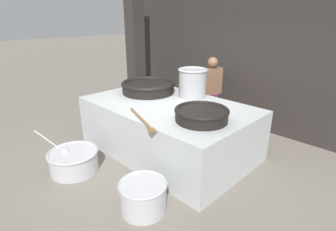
{
  "coord_description": "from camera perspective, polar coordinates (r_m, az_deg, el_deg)",
  "views": [
    {
      "loc": [
        3.29,
        -3.3,
        2.49
      ],
      "look_at": [
        0.0,
        0.0,
        0.72
      ],
      "focal_mm": 28.0,
      "sensor_mm": 36.0,
      "label": 1
    }
  ],
  "objects": [
    {
      "name": "ground_plane",
      "position": [
        5.29,
        0.0,
        -7.31
      ],
      "size": [
        60.0,
        60.0,
        0.0
      ],
      "primitive_type": "plane",
      "color": "slate"
    },
    {
      "name": "cook",
      "position": [
        6.08,
        9.32,
        5.33
      ],
      "size": [
        0.45,
        0.65,
        1.66
      ],
      "rotation": [
        0.0,
        0.0,
        2.93
      ],
      "color": "brown",
      "rests_on": "ground_plane"
    },
    {
      "name": "giant_wok_near",
      "position": [
        5.61,
        -4.32,
        6.29
      ],
      "size": [
        1.14,
        1.14,
        0.24
      ],
      "color": "black",
      "rests_on": "hearth_platform"
    },
    {
      "name": "giant_wok_far",
      "position": [
        4.09,
        7.33,
        0.32
      ],
      "size": [
        0.85,
        0.85,
        0.21
      ],
      "color": "black",
      "rests_on": "hearth_platform"
    },
    {
      "name": "prep_bowl_vegetables",
      "position": [
        4.79,
        -19.86,
        -9.09
      ],
      "size": [
        0.98,
        0.83,
        0.7
      ],
      "color": "#B7B7BC",
      "rests_on": "ground_plane"
    },
    {
      "name": "stirring_paddle",
      "position": [
        4.1,
        -5.6,
        -0.98
      ],
      "size": [
        1.0,
        0.43,
        0.04
      ],
      "rotation": [
        0.0,
        0.0,
        -0.36
      ],
      "color": "brown",
      "rests_on": "hearth_platform"
    },
    {
      "name": "prep_bowl_meat",
      "position": [
        3.71,
        -5.43,
        -16.9
      ],
      "size": [
        0.66,
        0.66,
        0.42
      ],
      "color": "#B7B7BC",
      "rests_on": "ground_plane"
    },
    {
      "name": "support_pillar",
      "position": [
        7.23,
        -7.14,
        15.36
      ],
      "size": [
        0.37,
        0.37,
        3.65
      ],
      "primitive_type": "cube",
      "color": "#2D2826",
      "rests_on": "ground_plane"
    },
    {
      "name": "stock_pot",
      "position": [
        5.3,
        5.37,
        7.2
      ],
      "size": [
        0.59,
        0.59,
        0.57
      ],
      "color": "#9E9EA3",
      "rests_on": "hearth_platform"
    },
    {
      "name": "back_wall",
      "position": [
        6.55,
        14.93,
        14.28
      ],
      "size": [
        7.49,
        0.24,
        3.65
      ],
      "primitive_type": "cube",
      "color": "#2D2826",
      "rests_on": "ground_plane"
    },
    {
      "name": "hearth_platform",
      "position": [
        5.08,
        0.0,
        -2.53
      ],
      "size": [
        3.17,
        1.97,
        0.96
      ],
      "color": "#B2B7B7",
      "rests_on": "ground_plane"
    }
  ]
}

